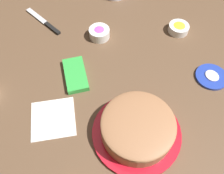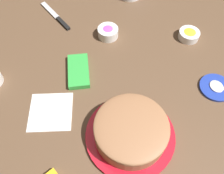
% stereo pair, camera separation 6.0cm
% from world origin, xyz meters
% --- Properties ---
extents(ground_plane, '(1.54, 1.54, 0.00)m').
position_xyz_m(ground_plane, '(0.00, 0.00, 0.00)').
color(ground_plane, brown).
extents(frosted_cake, '(0.30, 0.30, 0.09)m').
position_xyz_m(frosted_cake, '(-0.28, 0.02, 0.04)').
color(frosted_cake, red).
rests_on(frosted_cake, ground_plane).
extents(frosting_tub_lid, '(0.12, 0.12, 0.02)m').
position_xyz_m(frosting_tub_lid, '(-0.23, -0.36, 0.01)').
color(frosting_tub_lid, '#233DAD').
rests_on(frosting_tub_lid, ground_plane).
extents(spreading_knife, '(0.23, 0.08, 0.01)m').
position_xyz_m(spreading_knife, '(0.37, 0.09, 0.01)').
color(spreading_knife, silver).
rests_on(spreading_knife, ground_plane).
extents(sprinkle_bowl_yellow, '(0.09, 0.09, 0.04)m').
position_xyz_m(sprinkle_bowl_yellow, '(0.04, -0.41, 0.02)').
color(sprinkle_bowl_yellow, white).
rests_on(sprinkle_bowl_yellow, ground_plane).
extents(sprinkle_bowl_rainbow, '(0.09, 0.09, 0.04)m').
position_xyz_m(sprinkle_bowl_rainbow, '(0.18, -0.09, 0.02)').
color(sprinkle_bowl_rainbow, white).
rests_on(sprinkle_bowl_rainbow, ground_plane).
extents(candy_box_lower, '(0.17, 0.12, 0.02)m').
position_xyz_m(candy_box_lower, '(0.03, 0.09, 0.01)').
color(candy_box_lower, green).
rests_on(candy_box_lower, ground_plane).
extents(paper_napkin, '(0.19, 0.19, 0.01)m').
position_xyz_m(paper_napkin, '(-0.09, 0.24, 0.00)').
color(paper_napkin, white).
rests_on(paper_napkin, ground_plane).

